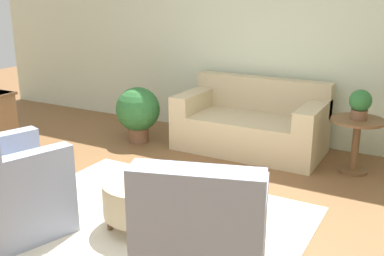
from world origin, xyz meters
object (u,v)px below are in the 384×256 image
(potted_plant_on_side_table, at_px, (360,103))
(side_table, at_px, (357,136))
(armchair_left, at_px, (6,189))
(potted_plant_floor, at_px, (138,111))
(ottoman_table, at_px, (144,197))
(armchair_right, at_px, (203,249))
(couch, at_px, (251,125))

(potted_plant_on_side_table, bearing_deg, side_table, 0.00)
(armchair_left, xyz_separation_m, potted_plant_on_side_table, (2.26, 2.79, 0.39))
(potted_plant_floor, bearing_deg, ottoman_table, -53.29)
(armchair_left, bearing_deg, ottoman_table, 35.66)
(armchair_right, bearing_deg, ottoman_table, 144.25)
(armchair_right, xyz_separation_m, potted_plant_on_side_table, (0.44, 2.79, 0.39))
(couch, distance_m, side_table, 1.31)
(couch, distance_m, armchair_right, 3.07)
(armchair_right, height_order, side_table, armchair_right)
(potted_plant_floor, bearing_deg, couch, 17.50)
(armchair_left, relative_size, potted_plant_on_side_table, 3.12)
(armchair_left, height_order, potted_plant_floor, armchair_left)
(armchair_left, height_order, side_table, armchair_left)
(ottoman_table, distance_m, potted_plant_on_side_table, 2.58)
(ottoman_table, bearing_deg, armchair_right, -35.75)
(armchair_left, bearing_deg, side_table, 51.00)
(couch, distance_m, potted_plant_on_side_table, 1.38)
(couch, xyz_separation_m, side_table, (1.29, -0.16, 0.10))
(side_table, distance_m, potted_plant_on_side_table, 0.36)
(armchair_right, relative_size, potted_plant_on_side_table, 3.12)
(potted_plant_on_side_table, distance_m, potted_plant_floor, 2.76)
(armchair_left, bearing_deg, couch, 71.89)
(armchair_left, height_order, ottoman_table, armchair_left)
(armchair_left, relative_size, side_table, 1.65)
(armchair_right, distance_m, side_table, 2.82)
(side_table, relative_size, potted_plant_on_side_table, 1.89)
(ottoman_table, bearing_deg, side_table, 57.72)
(ottoman_table, height_order, potted_plant_floor, potted_plant_floor)
(ottoman_table, xyz_separation_m, potted_plant_on_side_table, (1.35, 2.13, 0.52))
(armchair_right, bearing_deg, armchair_left, 180.00)
(side_table, bearing_deg, couch, 172.97)
(ottoman_table, xyz_separation_m, side_table, (1.35, 2.13, 0.15))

